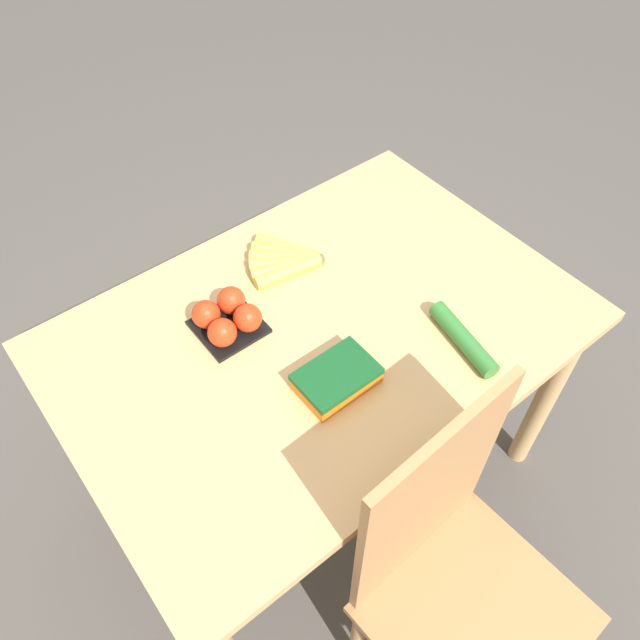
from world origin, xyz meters
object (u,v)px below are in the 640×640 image
object	(u,v)px
tomato_pack	(227,318)
chair	(454,580)
carrot_bag	(336,377)
cucumber_near	(463,339)
banana_bunch	(287,260)

from	to	relation	value
tomato_pack	chair	bearing A→B (deg)	96.40
carrot_bag	cucumber_near	size ratio (longest dim) A/B	0.80
banana_bunch	cucumber_near	distance (m)	0.50
tomato_pack	cucumber_near	xyz separation A→B (m)	(-0.40, 0.38, -0.02)
chair	banana_bunch	distance (m)	0.86
banana_bunch	cucumber_near	world-z (taller)	cucumber_near
tomato_pack	cucumber_near	world-z (taller)	tomato_pack
banana_bunch	cucumber_near	size ratio (longest dim) A/B	0.89
chair	carrot_bag	distance (m)	0.51
carrot_bag	cucumber_near	world-z (taller)	carrot_bag
chair	cucumber_near	world-z (taller)	chair
chair	tomato_pack	size ratio (longest dim) A/B	6.67
banana_bunch	carrot_bag	world-z (taller)	carrot_bag
banana_bunch	tomato_pack	distance (m)	0.25
chair	carrot_bag	world-z (taller)	chair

